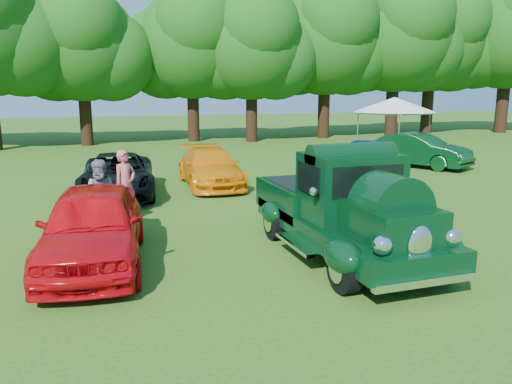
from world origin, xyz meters
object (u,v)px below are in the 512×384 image
object	(u,v)px
hero_pickup	(343,211)
spectator_grey	(103,196)
canopy_tent	(394,105)
back_car_orange	(210,167)
spectator_pink	(125,184)
red_convertible	(93,226)
back_car_blue	(367,159)
back_car_green	(418,150)
back_car_black	(118,175)

from	to	relation	value
hero_pickup	spectator_grey	size ratio (longest dim) A/B	3.12
hero_pickup	canopy_tent	world-z (taller)	canopy_tent
back_car_orange	spectator_pink	world-z (taller)	spectator_pink
red_convertible	spectator_grey	bearing A→B (deg)	90.48
red_convertible	hero_pickup	bearing A→B (deg)	-4.69
back_car_blue	back_car_green	size ratio (longest dim) A/B	1.01
hero_pickup	spectator_pink	xyz separation A→B (m)	(-3.86, 4.43, -0.01)
back_car_orange	spectator_grey	size ratio (longest dim) A/B	2.62
spectator_pink	back_car_blue	bearing A→B (deg)	-17.32
back_car_orange	back_car_blue	size ratio (longest dim) A/B	1.00
back_car_black	spectator_grey	xyz separation A→B (m)	(-0.57, -4.11, 0.19)
back_car_green	spectator_pink	bearing A→B (deg)	174.67
spectator_grey	back_car_black	bearing A→B (deg)	93.01
back_car_orange	canopy_tent	distance (m)	11.28
red_convertible	back_car_blue	xyz separation A→B (m)	(9.72, 6.46, 0.00)
back_car_green	red_convertible	bearing A→B (deg)	-174.85
hero_pickup	back_car_blue	distance (m)	8.96
back_car_blue	spectator_grey	bearing A→B (deg)	-127.10
hero_pickup	back_car_green	xyz separation A→B (m)	(8.78, 9.48, -0.18)
hero_pickup	back_car_blue	bearing A→B (deg)	55.96
back_car_orange	spectator_pink	xyz separation A→B (m)	(-3.10, -3.63, 0.24)
back_car_blue	spectator_grey	distance (m)	10.36
back_car_green	canopy_tent	size ratio (longest dim) A/B	0.87
hero_pickup	red_convertible	distance (m)	4.81
back_car_green	back_car_orange	bearing A→B (deg)	161.34
back_car_green	spectator_pink	distance (m)	13.61
back_car_blue	spectator_pink	size ratio (longest dim) A/B	2.52
back_car_orange	red_convertible	bearing A→B (deg)	-116.38
spectator_pink	spectator_grey	bearing A→B (deg)	-152.40
back_car_blue	spectator_grey	xyz separation A→B (m)	(-9.47, -4.20, 0.09)
red_convertible	back_car_blue	distance (m)	11.67
hero_pickup	back_car_blue	world-z (taller)	hero_pickup
spectator_grey	back_car_green	bearing A→B (deg)	36.28
spectator_pink	canopy_tent	world-z (taller)	canopy_tent
back_car_black	back_car_green	xyz separation A→B (m)	(12.67, 2.15, 0.06)
hero_pickup	red_convertible	xyz separation A→B (m)	(-4.71, 0.96, -0.14)
red_convertible	canopy_tent	bearing A→B (deg)	45.86
back_car_black	back_car_orange	distance (m)	3.22
back_car_green	back_car_black	bearing A→B (deg)	162.53
red_convertible	back_car_black	distance (m)	6.42
spectator_pink	back_car_green	bearing A→B (deg)	-14.17
canopy_tent	back_car_green	bearing A→B (deg)	-102.94
back_car_black	back_car_orange	bearing A→B (deg)	18.61
red_convertible	back_car_green	xyz separation A→B (m)	(13.50, 8.52, -0.03)
red_convertible	back_car_orange	size ratio (longest dim) A/B	1.00
hero_pickup	spectator_grey	xyz separation A→B (m)	(-4.46, 3.22, -0.05)
hero_pickup	red_convertible	bearing A→B (deg)	168.47
back_car_orange	back_car_blue	distance (m)	5.80
back_car_green	canopy_tent	distance (m)	3.55
red_convertible	back_car_black	size ratio (longest dim) A/B	0.93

